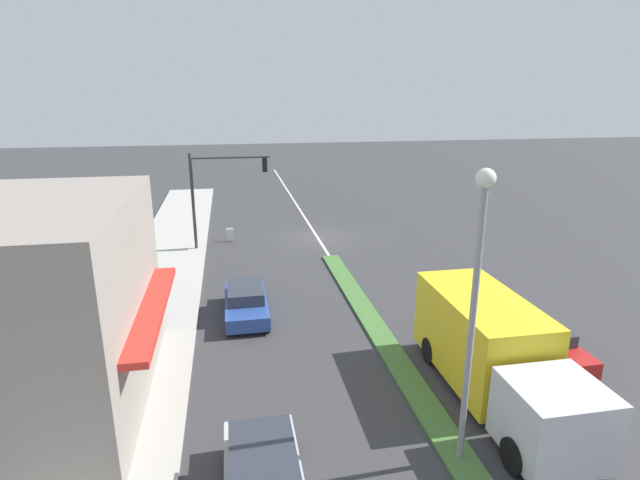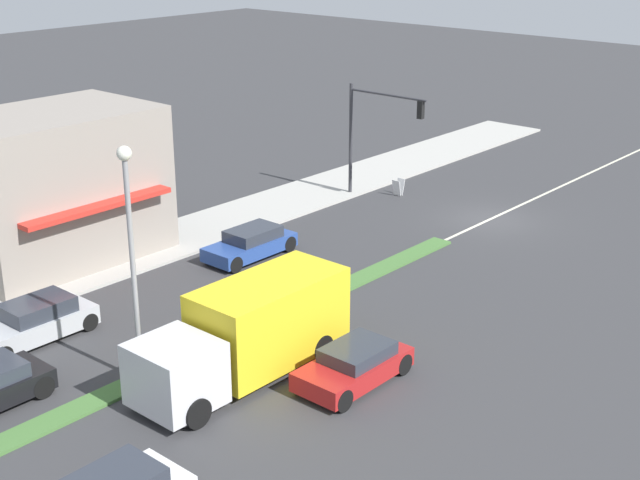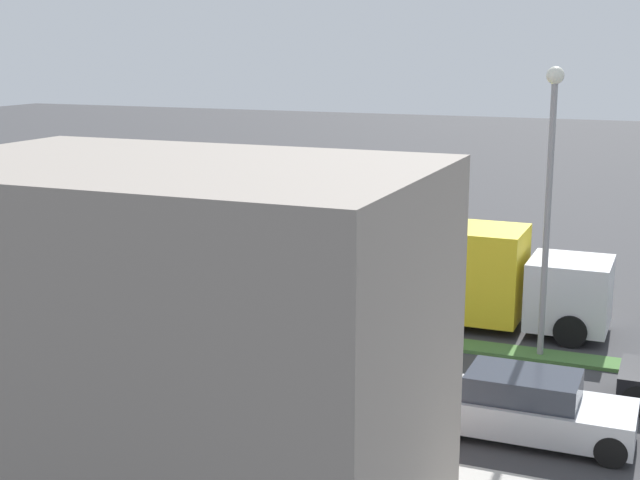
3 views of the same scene
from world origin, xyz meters
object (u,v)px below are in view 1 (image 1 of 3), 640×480
warning_aframe_sign (230,235)px  delivery_truck (494,352)px  traffic_signal_main (217,184)px  sedan_silver (264,480)px  coupe_blue (246,302)px  street_lamp (476,286)px  pedestrian (108,298)px  hatchback_red (540,343)px

warning_aframe_sign → delivery_truck: delivery_truck is taller
traffic_signal_main → sedan_silver: 20.17m
delivery_truck → coupe_blue: (7.20, -7.13, -0.86)m
warning_aframe_sign → sedan_silver: (-0.55, 21.32, 0.23)m
street_lamp → delivery_truck: street_lamp is taller
pedestrian → sedan_silver: bearing=117.4°
pedestrian → hatchback_red: size_ratio=0.45×
hatchback_red → coupe_blue: bearing=-28.4°
sedan_silver → hatchback_red: bearing=-154.4°
street_lamp → delivery_truck: (-2.20, -2.54, -3.31)m
hatchback_red → sedan_silver: size_ratio=0.94×
traffic_signal_main → coupe_blue: bearing=96.6°
warning_aframe_sign → coupe_blue: bearing=92.9°
traffic_signal_main → warning_aframe_sign: bearing=-111.5°
pedestrian → warning_aframe_sign: (-4.93, -10.72, -0.61)m
delivery_truck → hatchback_red: bearing=-148.4°
delivery_truck → warning_aframe_sign: bearing=-67.0°
traffic_signal_main → warning_aframe_sign: 3.81m
traffic_signal_main → pedestrian: size_ratio=3.22×
pedestrian → delivery_truck: 14.76m
coupe_blue → traffic_signal_main: bearing=-83.4°
hatchback_red → sedan_silver: (10.00, 4.79, 0.06)m
hatchback_red → sedan_silver: sedan_silver is taller
hatchback_red → sedan_silver: 11.09m
coupe_blue → pedestrian: bearing=-4.1°
street_lamp → coupe_blue: (5.00, -9.67, -4.17)m
delivery_truck → hatchback_red: (-2.80, -1.72, -0.87)m
traffic_signal_main → hatchback_red: 19.03m
warning_aframe_sign → traffic_signal_main: bearing=68.5°
street_lamp → sedan_silver: 6.50m
pedestrian → coupe_blue: (-5.48, 0.40, -0.43)m
traffic_signal_main → delivery_truck: size_ratio=0.75×
pedestrian → sedan_silver: pedestrian is taller
delivery_truck → hatchback_red: size_ratio=1.95×
street_lamp → hatchback_red: bearing=-139.6°
warning_aframe_sign → coupe_blue: 11.13m
traffic_signal_main → warning_aframe_sign: size_ratio=6.69×
delivery_truck → sedan_silver: delivery_truck is taller
coupe_blue → warning_aframe_sign: bearing=-87.1°
traffic_signal_main → pedestrian: (4.36, 9.27, -2.86)m
delivery_truck → coupe_blue: delivery_truck is taller
street_lamp → hatchback_red: street_lamp is taller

